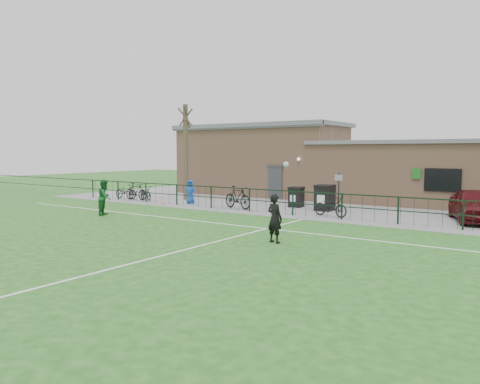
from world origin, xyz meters
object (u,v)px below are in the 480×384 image
Objects in this scene: bicycle_a at (126,191)px; ball_ground at (163,203)px; sign_post at (339,193)px; wheelie_bin_right at (325,199)px; bicycle_e at (331,206)px; bare_tree at (186,153)px; outfield_player at (105,197)px; wheelie_bin_left at (296,198)px; spectator_child at (190,192)px; bicycle_b at (136,191)px; bicycle_c at (146,193)px; car_maroon at (475,205)px; bicycle_d at (237,197)px.

bicycle_a is 4.29m from ball_ground.
sign_post is 14.11m from bicycle_a.
wheelie_bin_right reaches higher than bicycle_e.
bare_tree reaches higher than outfield_player.
wheelie_bin_left is 7.70m from ball_ground.
outfield_player is (-0.26, -5.97, 0.15)m from spectator_child.
wheelie_bin_right reaches higher than bicycle_a.
outfield_player is at bearing -141.79° from sign_post.
bicycle_b is 1.03× the size of outfield_player.
bicycle_a and bicycle_e have the same top height.
outfield_player reaches higher than bicycle_e.
wheelie_bin_right is at bearing -58.91° from bicycle_c.
bare_tree is 3.27m from spectator_child.
sign_post is 8.83m from spectator_child.
car_maroon reaches higher than wheelie_bin_left.
bicycle_b is (-12.93, -1.50, -0.47)m from sign_post.
bicycle_b is 1.05× the size of bicycle_c.
bicycle_d is (8.94, -0.15, 0.13)m from bicycle_a.
bare_tree is 3.38× the size of bicycle_b.
bicycle_d is 5.31m from bicycle_e.
wheelie_bin_left is 9.79m from bicycle_c.
bicycle_a is 0.90× the size of bicycle_d.
car_maroon is (6.03, 0.67, -0.28)m from sign_post.
bicycle_c is (-9.56, -2.10, -0.07)m from wheelie_bin_left.
bicycle_d is 1.47× the size of spectator_child.
wheelie_bin_left is at bearing 64.65° from bicycle_e.
outfield_player is at bearing -115.84° from spectator_child.
car_maroon is 6.19m from bicycle_e.
wheelie_bin_right is 11.04m from outfield_player.
car_maroon is at bearing -57.98° from bicycle_e.
bicycle_c reaches higher than ball_ground.
bicycle_b is at bearing -173.39° from sign_post.
wheelie_bin_right is (9.54, -0.03, -2.35)m from bare_tree.
wheelie_bin_left is 0.56× the size of bicycle_a.
outfield_player is (-3.92, -5.58, 0.23)m from bicycle_d.
bicycle_e is at bearing -88.21° from outfield_player.
bicycle_e is at bearing -81.69° from sign_post.
wheelie_bin_right is at bearing -50.07° from bicycle_d.
ball_ground is at bearing -89.89° from bicycle_c.
bicycle_d is 1.12× the size of bicycle_e.
bicycle_d is at bearing -69.54° from bicycle_c.
bicycle_c is 6.87m from outfield_player.
bare_tree is 3.98m from bicycle_b.
spectator_child is at bearing -32.28° from outfield_player.
wheelie_bin_left is at bearing 3.74° from bare_tree.
bicycle_e is (10.68, -1.88, -2.50)m from bare_tree.
wheelie_bin_right is at bearing 155.51° from sign_post.
sign_post reaches higher than bicycle_a.
bicycle_d is at bearing 8.80° from ball_ground.
wheelie_bin_right is 0.69× the size of bicycle_a.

